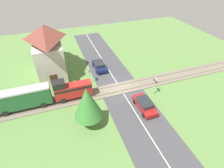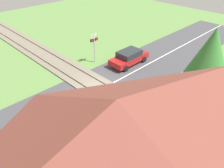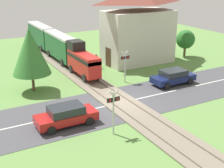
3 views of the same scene
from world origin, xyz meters
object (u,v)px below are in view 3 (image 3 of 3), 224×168
object	(u,v)px
car_near_crossing	(66,115)
pedestrian_by_station	(96,61)
train	(57,44)
crossing_signal_west_approach	(113,106)
station_building	(138,27)
car_far_side	(173,77)
crossing_signal_east_approach	(125,62)

from	to	relation	value
car_near_crossing	pedestrian_by_station	distance (m)	13.47
train	car_near_crossing	distance (m)	17.00
crossing_signal_west_approach	station_building	world-z (taller)	station_building
station_building	pedestrian_by_station	world-z (taller)	station_building
car_far_side	train	bearing A→B (deg)	116.23
car_far_side	station_building	world-z (taller)	station_building
crossing_signal_west_approach	station_building	size ratio (longest dim) A/B	0.37
crossing_signal_east_approach	pedestrian_by_station	xyz separation A→B (m)	(-0.32, 5.50, -1.24)
car_near_crossing	crossing_signal_west_approach	bearing A→B (deg)	-50.33
crossing_signal_west_approach	train	bearing A→B (deg)	81.18
car_near_crossing	crossing_signal_east_approach	bearing A→B (deg)	34.54
crossing_signal_east_approach	train	bearing A→B (deg)	105.35
train	crossing_signal_west_approach	bearing A→B (deg)	-98.82
train	car_far_side	size ratio (longest dim) A/B	4.84
train	crossing_signal_west_approach	distance (m)	19.05
train	crossing_signal_east_approach	bearing A→B (deg)	-74.65
crossing_signal_west_approach	car_far_side	bearing A→B (deg)	30.31
pedestrian_by_station	car_far_side	bearing A→B (deg)	-64.19
crossing_signal_west_approach	pedestrian_by_station	bearing A→B (deg)	68.03
crossing_signal_west_approach	crossing_signal_east_approach	size ratio (longest dim) A/B	1.00
car_near_crossing	car_far_side	world-z (taller)	car_near_crossing
car_far_side	pedestrian_by_station	xyz separation A→B (m)	(-3.94, 8.16, -0.00)
crossing_signal_east_approach	pedestrian_by_station	size ratio (longest dim) A/B	1.91
crossing_signal_west_approach	car_near_crossing	bearing A→B (deg)	129.67
car_near_crossing	station_building	bearing A→B (deg)	39.95
train	car_near_crossing	size ratio (longest dim) A/B	4.80
pedestrian_by_station	crossing_signal_west_approach	bearing A→B (deg)	-111.97
car_near_crossing	crossing_signal_east_approach	distance (m)	9.84
train	crossing_signal_east_approach	xyz separation A→B (m)	(2.92, -10.63, 0.08)
train	crossing_signal_east_approach	distance (m)	11.03
car_near_crossing	crossing_signal_west_approach	xyz separation A→B (m)	(2.20, -2.65, 1.22)
car_far_side	station_building	xyz separation A→B (m)	(1.27, 7.96, 3.27)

